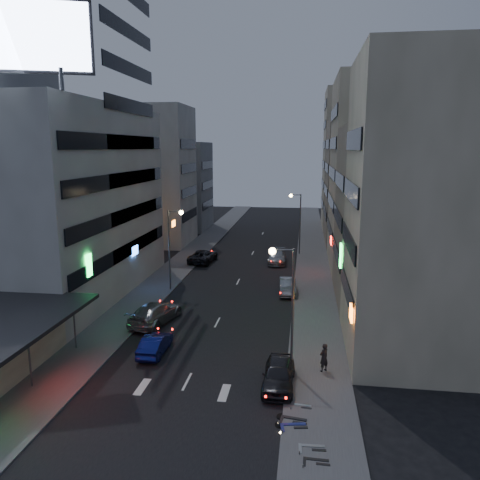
% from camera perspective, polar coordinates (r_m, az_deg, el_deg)
% --- Properties ---
extents(ground, '(180.00, 180.00, 0.00)m').
position_cam_1_polar(ground, '(26.81, -8.74, -20.69)').
color(ground, black).
rests_on(ground, ground).
extents(sidewalk_left, '(4.00, 120.00, 0.12)m').
position_cam_1_polar(sidewalk_left, '(55.63, -7.84, -3.53)').
color(sidewalk_left, '#4C4C4F').
rests_on(sidewalk_left, ground).
extents(sidewalk_right, '(4.00, 120.00, 0.12)m').
position_cam_1_polar(sidewalk_right, '(53.61, 8.90, -4.13)').
color(sidewalk_right, '#4C4C4F').
rests_on(sidewalk_right, ground).
extents(white_building, '(14.00, 24.00, 18.00)m').
position_cam_1_polar(white_building, '(48.36, -21.76, 4.34)').
color(white_building, beige).
rests_on(white_building, ground).
extents(shophouse_near, '(10.00, 11.00, 20.00)m').
position_cam_1_polar(shophouse_near, '(33.49, 21.96, 3.35)').
color(shophouse_near, beige).
rests_on(shophouse_near, ground).
extents(shophouse_mid, '(11.00, 12.00, 16.00)m').
position_cam_1_polar(shophouse_mid, '(44.99, 18.95, 2.79)').
color(shophouse_mid, gray).
rests_on(shophouse_mid, ground).
extents(shophouse_far, '(10.00, 14.00, 22.00)m').
position_cam_1_polar(shophouse_far, '(57.39, 16.23, 7.66)').
color(shophouse_far, beige).
rests_on(shophouse_far, ground).
extents(far_left_a, '(11.00, 10.00, 20.00)m').
position_cam_1_polar(far_left_a, '(70.51, -10.65, 7.67)').
color(far_left_a, beige).
rests_on(far_left_a, ground).
extents(far_left_b, '(12.00, 10.00, 15.00)m').
position_cam_1_polar(far_left_b, '(83.21, -8.07, 6.53)').
color(far_left_b, gray).
rests_on(far_left_b, ground).
extents(far_right_a, '(11.00, 12.00, 18.00)m').
position_cam_1_polar(far_right_a, '(72.43, 14.89, 6.78)').
color(far_right_a, gray).
rests_on(far_right_a, ground).
extents(far_right_b, '(12.00, 12.00, 24.00)m').
position_cam_1_polar(far_right_b, '(86.24, 14.23, 9.46)').
color(far_right_b, beige).
rests_on(far_right_b, ground).
extents(billboard, '(9.52, 3.75, 6.20)m').
position_cam_1_polar(billboard, '(38.18, -25.51, 21.59)').
color(billboard, '#595B60').
rests_on(billboard, white_building).
extents(street_lamp_right_near, '(1.60, 0.44, 8.02)m').
position_cam_1_polar(street_lamp_right_near, '(29.09, 5.69, -6.34)').
color(street_lamp_right_near, '#595B60').
rests_on(street_lamp_right_near, sidewalk_right).
extents(street_lamp_left, '(1.60, 0.44, 8.02)m').
position_cam_1_polar(street_lamp_left, '(46.39, -8.19, 0.22)').
color(street_lamp_left, '#595B60').
rests_on(street_lamp_left, sidewalk_left).
extents(street_lamp_right_far, '(1.60, 0.44, 8.02)m').
position_cam_1_polar(street_lamp_right_far, '(62.35, 7.00, 3.05)').
color(street_lamp_right_far, '#595B60').
rests_on(street_lamp_right_far, sidewalk_right).
extents(parked_car_right_near, '(1.90, 4.65, 1.58)m').
position_cam_1_polar(parked_car_right_near, '(29.17, 4.74, -15.99)').
color(parked_car_right_near, black).
rests_on(parked_car_right_near, ground).
extents(parked_car_right_mid, '(1.86, 4.55, 1.47)m').
position_cam_1_polar(parked_car_right_mid, '(46.33, 5.81, -5.64)').
color(parked_car_right_mid, '#93959A').
rests_on(parked_car_right_mid, ground).
extents(parked_car_left, '(3.13, 5.87, 1.57)m').
position_cam_1_polar(parked_car_left, '(58.69, -4.53, -1.96)').
color(parked_car_left, '#27272C').
rests_on(parked_car_left, ground).
extents(parked_car_right_far, '(2.29, 5.39, 1.55)m').
position_cam_1_polar(parked_car_right_far, '(58.29, 4.53, -2.06)').
color(parked_car_right_far, gray).
rests_on(parked_car_right_far, ground).
extents(road_car_blue, '(1.44, 4.13, 1.36)m').
position_cam_1_polar(road_car_blue, '(33.81, -10.30, -12.39)').
color(road_car_blue, navy).
rests_on(road_car_blue, ground).
extents(road_car_silver, '(3.62, 6.28, 1.71)m').
position_cam_1_polar(road_car_silver, '(39.24, -10.29, -8.72)').
color(road_car_silver, '#9B9FA3').
rests_on(road_car_silver, ground).
extents(person, '(0.79, 0.78, 1.85)m').
position_cam_1_polar(person, '(30.98, 10.19, -13.92)').
color(person, black).
rests_on(person, sidewalk_right).
extents(scooter_black_a, '(0.64, 1.78, 1.08)m').
position_cam_1_polar(scooter_black_a, '(23.61, 10.91, -23.74)').
color(scooter_black_a, black).
rests_on(scooter_black_a, sidewalk_right).
extents(scooter_silver_a, '(0.71, 1.89, 1.14)m').
position_cam_1_polar(scooter_silver_a, '(24.44, 10.37, -22.29)').
color(scooter_silver_a, '#929598').
rests_on(scooter_silver_a, sidewalk_right).
extents(scooter_blue, '(0.99, 2.07, 1.21)m').
position_cam_1_polar(scooter_blue, '(25.87, 8.06, -20.06)').
color(scooter_blue, navy).
rests_on(scooter_blue, sidewalk_right).
extents(scooter_black_b, '(1.00, 2.13, 1.25)m').
position_cam_1_polar(scooter_black_b, '(26.12, 8.29, -19.68)').
color(scooter_black_b, black).
rests_on(scooter_black_b, sidewalk_right).
extents(scooter_silver_b, '(0.71, 1.66, 0.99)m').
position_cam_1_polar(scooter_silver_b, '(27.43, 8.80, -18.40)').
color(scooter_silver_b, '#ADB1B5').
rests_on(scooter_silver_b, sidewalk_right).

